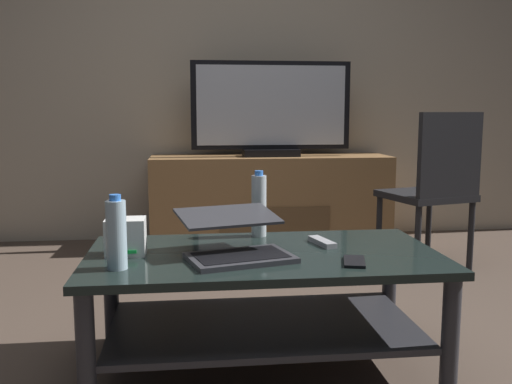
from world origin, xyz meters
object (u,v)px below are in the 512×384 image
Objects in this scene: water_bottle_far at (116,234)px; media_cabinet at (270,200)px; television at (271,111)px; dining_chair at (435,184)px; coffee_table at (263,287)px; water_bottle_near at (259,205)px; router_box at (126,237)px; tv_remote at (322,242)px; cell_phone at (354,262)px; laptop at (235,240)px.

media_cabinet is at bearing 69.11° from water_bottle_far.
television is 1.18× the size of dining_chair.
water_bottle_near is at bearing 86.39° from coffee_table.
water_bottle_near is at bearing -99.89° from television.
router_box is (-0.80, -1.91, -0.44)m from television.
coffee_table is 0.76× the size of media_cabinet.
router_box is 0.87× the size of tv_remote.
coffee_table is 9.12× the size of router_box.
water_bottle_far is at bearing -162.18° from coffee_table.
dining_chair is at bearing 71.17° from cell_phone.
television reaches higher than water_bottle_far.
television reaches higher than water_bottle_near.
water_bottle_near is 1.93× the size of cell_phone.
television is at bearing 78.22° from laptop.
media_cabinet is 1.79× the size of dining_chair.
media_cabinet reaches higher than cell_phone.
coffee_table is 0.38m from water_bottle_near.
water_bottle_near is at bearing 135.37° from cell_phone.
water_bottle_near is at bearing 126.83° from tv_remote.
dining_chair is at bearing 34.18° from tv_remote.
coffee_table is 0.29m from tv_remote.
television is (0.31, 1.93, 0.64)m from coffee_table.
coffee_table is at bearing -173.39° from tv_remote.
coffee_table is 1.15× the size of television.
tv_remote is at bearing -38.67° from water_bottle_near.
dining_chair is 2.11m from water_bottle_far.
router_box is at bearing -154.25° from water_bottle_near.
dining_chair reaches higher than router_box.
water_bottle_near reaches higher than cell_phone.
television is at bearing 80.98° from coffee_table.
cell_phone is (-0.02, -2.12, -0.50)m from television.
dining_chair is (1.16, 1.14, 0.22)m from coffee_table.
dining_chair is 2.13× the size of laptop.
cell_phone is (0.78, -0.21, -0.06)m from router_box.
water_bottle_far reaches higher than cell_phone.
cell_phone is (0.29, -0.18, 0.14)m from coffee_table.
television reaches higher than router_box.
coffee_table is 0.22m from laptop.
cell_phone is at bearing -90.53° from television.
cell_phone reaches higher than coffee_table.
laptop is 1.63× the size of water_bottle_near.
water_bottle_far is at bearing -111.09° from television.
water_bottle_near is 0.68m from water_bottle_far.
laptop reaches higher than cell_phone.
tv_remote reaches higher than cell_phone.
water_bottle_near is at bearing 39.89° from water_bottle_far.
router_box is (-0.80, -1.93, 0.19)m from media_cabinet.
laptop reaches higher than coffee_table.
coffee_table is 7.97× the size of tv_remote.
water_bottle_far reaches higher than laptop.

